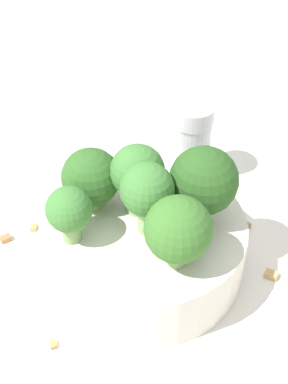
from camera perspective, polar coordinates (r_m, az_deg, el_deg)
ground_plane at (r=0.42m, az=0.00°, el=-7.85°), size 3.00×3.00×0.00m
bowl at (r=0.40m, az=0.00°, el=-5.68°), size 0.15×0.15×0.05m
broccoli_floret_0 at (r=0.36m, az=-7.94°, el=-2.19°), size 0.03×0.03×0.04m
broccoli_floret_1 at (r=0.36m, az=0.90°, el=0.13°), size 0.04×0.04×0.06m
broccoli_floret_2 at (r=0.39m, az=-5.66°, el=1.47°), size 0.04×0.04×0.05m
broccoli_floret_3 at (r=0.37m, az=6.37°, el=1.03°), size 0.05×0.05×0.06m
broccoli_floret_4 at (r=0.38m, az=-1.11°, el=1.83°), size 0.04×0.04×0.06m
broccoli_floret_5 at (r=0.34m, az=3.67°, el=-4.10°), size 0.04×0.04×0.05m
pepper_shaker at (r=0.48m, az=5.03°, el=5.38°), size 0.04×0.04×0.07m
almond_crumb_0 at (r=0.46m, az=-11.68°, el=-3.61°), size 0.01×0.01×0.01m
almond_crumb_1 at (r=0.42m, az=13.46°, el=-8.37°), size 0.01×0.01×0.01m
almond_crumb_2 at (r=0.46m, az=10.83°, el=-3.32°), size 0.01×0.01×0.01m
almond_crumb_3 at (r=0.38m, az=-9.69°, el=-15.58°), size 0.00×0.01×0.01m
almond_crumb_4 at (r=0.45m, az=-14.59°, el=-4.64°), size 0.01×0.01×0.01m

